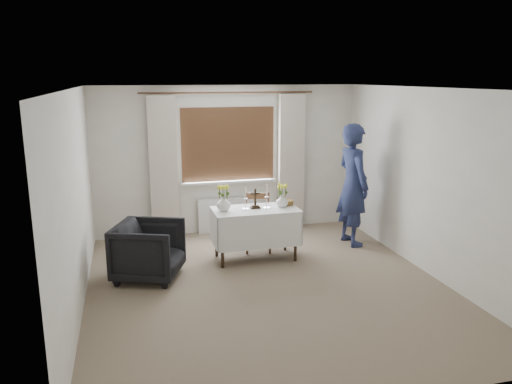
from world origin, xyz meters
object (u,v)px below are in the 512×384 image
armchair (149,251)px  altar_table (255,234)px  wooden_chair (258,223)px  flower_vase_right (282,201)px  person (353,185)px  flower_vase_left (224,204)px  wooden_cross (255,198)px

armchair → altar_table: bearing=-56.8°
wooden_chair → flower_vase_right: size_ratio=4.67×
person → flower_vase_left: 2.15m
person → flower_vase_right: (-1.26, -0.29, -0.11)m
wooden_chair → armchair: (-1.68, -0.70, -0.06)m
altar_table → wooden_cross: size_ratio=4.20×
altar_table → wooden_cross: bearing=80.0°
armchair → wooden_cross: wooden_cross is taller
person → flower_vase_right: 1.30m
flower_vase_right → armchair: bearing=-169.9°
armchair → wooden_cross: (1.56, 0.38, 0.53)m
altar_table → person: (1.67, 0.29, 0.59)m
wooden_chair → person: 1.63m
altar_table → flower_vase_right: 0.63m
altar_table → flower_vase_left: size_ratio=5.81×
altar_table → flower_vase_left: bearing=178.2°
altar_table → armchair: armchair is taller
wooden_chair → flower_vase_left: flower_vase_left is taller
wooden_chair → flower_vase_left: 0.81m
wooden_chair → flower_vase_left: (-0.60, -0.34, 0.43)m
altar_table → wooden_chair: 0.38m
armchair → flower_vase_right: size_ratio=4.46×
altar_table → person: 1.79m
wooden_cross → person: bearing=11.8°
person → flower_vase_left: person is taller
wooden_chair → person: bearing=9.1°
wooden_chair → wooden_cross: (-0.13, -0.32, 0.47)m
altar_table → flower_vase_left: flower_vase_left is taller
altar_table → wooden_chair: (0.13, 0.36, 0.06)m
altar_table → wooden_chair: wooden_chair is taller
flower_vase_left → flower_vase_right: 0.87m
armchair → person: bearing=-58.0°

